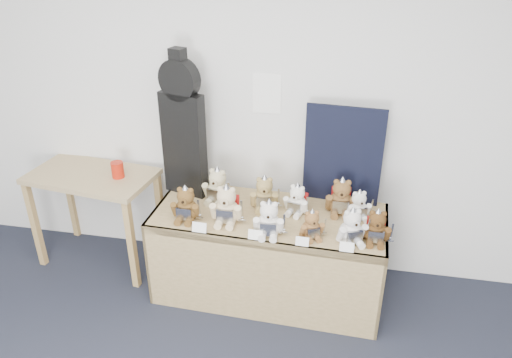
% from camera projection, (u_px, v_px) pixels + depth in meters
% --- Properties ---
extents(room_shell, '(6.00, 6.00, 6.00)m').
position_uv_depth(room_shell, '(267.00, 94.00, 3.61)').
color(room_shell, white).
rests_on(room_shell, floor).
extents(display_table, '(1.69, 0.75, 0.69)m').
position_uv_depth(display_table, '(267.00, 237.00, 3.58)').
color(display_table, olive).
rests_on(display_table, floor).
extents(side_table, '(1.03, 0.66, 0.81)m').
position_uv_depth(side_table, '(94.00, 188.00, 3.94)').
color(side_table, '#987E52').
rests_on(side_table, floor).
extents(guitar_case, '(0.35, 0.19, 1.11)m').
position_uv_depth(guitar_case, '(183.00, 126.00, 3.61)').
color(guitar_case, black).
rests_on(guitar_case, display_table).
extents(navy_board, '(0.56, 0.06, 0.74)m').
position_uv_depth(navy_board, '(343.00, 156.00, 3.57)').
color(navy_board, black).
rests_on(navy_board, display_table).
extents(red_cup, '(0.09, 0.09, 0.13)m').
position_uv_depth(red_cup, '(118.00, 170.00, 3.81)').
color(red_cup, '#B51D0C').
rests_on(red_cup, side_table).
extents(teddy_front_far_left, '(0.23, 0.18, 0.28)m').
position_uv_depth(teddy_front_far_left, '(186.00, 205.00, 3.46)').
color(teddy_front_far_left, brown).
rests_on(teddy_front_far_left, display_table).
extents(teddy_front_left, '(0.25, 0.21, 0.31)m').
position_uv_depth(teddy_front_left, '(227.00, 206.00, 3.42)').
color(teddy_front_left, beige).
rests_on(teddy_front_left, display_table).
extents(teddy_front_centre, '(0.23, 0.19, 0.28)m').
position_uv_depth(teddy_front_centre, '(269.00, 220.00, 3.29)').
color(teddy_front_centre, white).
rests_on(teddy_front_centre, display_table).
extents(teddy_front_right, '(0.19, 0.18, 0.23)m').
position_uv_depth(teddy_front_right, '(312.00, 225.00, 3.27)').
color(teddy_front_right, brown).
rests_on(teddy_front_right, display_table).
extents(teddy_front_far_right, '(0.23, 0.22, 0.28)m').
position_uv_depth(teddy_front_far_right, '(352.00, 228.00, 3.21)').
color(teddy_front_far_right, silver).
rests_on(teddy_front_far_right, display_table).
extents(teddy_front_end, '(0.21, 0.17, 0.26)m').
position_uv_depth(teddy_front_end, '(376.00, 228.00, 3.22)').
color(teddy_front_end, '#52361C').
rests_on(teddy_front_end, display_table).
extents(teddy_back_left, '(0.25, 0.22, 0.30)m').
position_uv_depth(teddy_back_left, '(218.00, 187.00, 3.68)').
color(teddy_back_left, '#C5BA8F').
rests_on(teddy_back_left, display_table).
extents(teddy_back_centre_left, '(0.24, 0.20, 0.28)m').
position_uv_depth(teddy_back_centre_left, '(264.00, 194.00, 3.59)').
color(teddy_back_centre_left, '#9A824D').
rests_on(teddy_back_centre_left, display_table).
extents(teddy_back_centre_right, '(0.21, 0.19, 0.25)m').
position_uv_depth(teddy_back_centre_right, '(297.00, 200.00, 3.54)').
color(teddy_back_centre_right, white).
rests_on(teddy_back_centre_right, display_table).
extents(teddy_back_right, '(0.25, 0.20, 0.30)m').
position_uv_depth(teddy_back_right, '(341.00, 198.00, 3.53)').
color(teddy_back_right, brown).
rests_on(teddy_back_right, display_table).
extents(teddy_back_end, '(0.20, 0.19, 0.24)m').
position_uv_depth(teddy_back_end, '(359.00, 206.00, 3.49)').
color(teddy_back_end, white).
rests_on(teddy_back_end, display_table).
extents(entry_card_a, '(0.10, 0.02, 0.07)m').
position_uv_depth(entry_card_a, '(199.00, 227.00, 3.34)').
color(entry_card_a, white).
rests_on(entry_card_a, display_table).
extents(entry_card_b, '(0.10, 0.02, 0.07)m').
position_uv_depth(entry_card_b, '(255.00, 235.00, 3.27)').
color(entry_card_b, white).
rests_on(entry_card_b, display_table).
extents(entry_card_c, '(0.09, 0.02, 0.06)m').
position_uv_depth(entry_card_c, '(302.00, 241.00, 3.21)').
color(entry_card_c, white).
rests_on(entry_card_c, display_table).
extents(entry_card_d, '(0.09, 0.02, 0.07)m').
position_uv_depth(entry_card_d, '(347.00, 247.00, 3.15)').
color(entry_card_d, white).
rests_on(entry_card_d, display_table).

